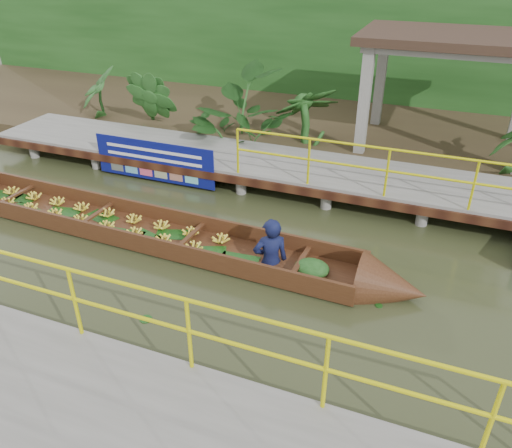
% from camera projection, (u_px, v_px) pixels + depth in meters
% --- Properties ---
extents(ground, '(80.00, 80.00, 0.00)m').
position_uv_depth(ground, '(234.00, 263.00, 8.98)').
color(ground, '#2B3219').
rests_on(ground, ground).
extents(land_strip, '(30.00, 8.00, 0.45)m').
position_uv_depth(land_strip, '(334.00, 126.00, 14.94)').
color(land_strip, '#35291A').
rests_on(land_strip, ground).
extents(far_dock, '(16.00, 2.06, 1.66)m').
position_uv_depth(far_dock, '(294.00, 169.00, 11.51)').
color(far_dock, slate).
rests_on(far_dock, ground).
extents(pavilion, '(4.40, 3.00, 3.00)m').
position_uv_depth(pavilion, '(455.00, 50.00, 11.73)').
color(pavilion, slate).
rests_on(pavilion, ground).
extents(foliage_backdrop, '(30.00, 0.80, 4.00)m').
position_uv_depth(foliage_backdrop, '(357.00, 49.00, 16.08)').
color(foliage_backdrop, '#194215').
rests_on(foliage_backdrop, ground).
extents(vendor_boat, '(10.82, 1.43, 2.20)m').
position_uv_depth(vendor_boat, '(152.00, 228.00, 9.63)').
color(vendor_boat, '#3A1E10').
rests_on(vendor_boat, ground).
extents(blue_banner, '(3.11, 0.04, 0.97)m').
position_uv_depth(blue_banner, '(154.00, 161.00, 11.70)').
color(blue_banner, navy).
rests_on(blue_banner, ground).
extents(tropical_plants, '(14.44, 1.44, 1.80)m').
position_uv_depth(tropical_plants, '(299.00, 107.00, 12.74)').
color(tropical_plants, '#194215').
rests_on(tropical_plants, ground).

